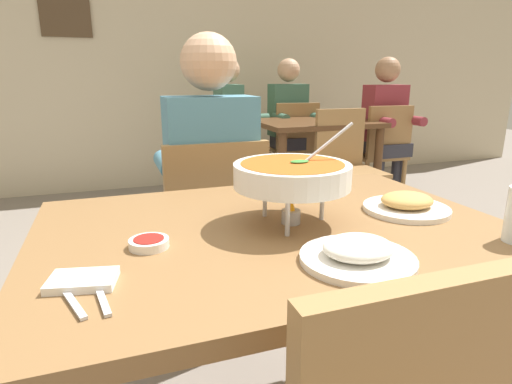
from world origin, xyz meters
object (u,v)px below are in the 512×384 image
Objects in this scene: rice_plate at (358,253)px; patron_bg_right at (233,120)px; diner_main at (210,174)px; patron_bg_left at (289,118)px; chair_bg_left at (294,142)px; patron_bg_middle at (386,122)px; curry_bowl at (292,176)px; dining_table_main at (275,268)px; chair_bg_corner at (345,160)px; dining_table_far at (314,137)px; chair_bg_middle at (382,149)px; chair_bg_right at (240,145)px; appetizer_plate at (406,205)px; chair_diner_main at (213,229)px; sauce_dish at (149,243)px.

rice_plate is 0.18× the size of patron_bg_right.
diner_main is 2.51m from patron_bg_left.
chair_bg_left is 0.69× the size of patron_bg_middle.
patron_bg_right is at bearing 76.72° from curry_bowl.
dining_table_main is 2.29m from chair_bg_corner.
chair_bg_corner is (0.03, -0.49, -0.12)m from dining_table_far.
dining_table_far is 1.11× the size of chair_bg_middle.
dining_table_far is 1.11× the size of chair_bg_right.
patron_bg_middle is (0.68, -0.08, 0.11)m from dining_table_far.
dining_table_main is 1.33× the size of chair_bg_right.
appetizer_plate is 0.27× the size of chair_bg_corner.
chair_diner_main is 2.29m from chair_bg_right.
curry_bowl is 3.69× the size of sauce_dish.
curry_bowl is at bearing -130.38° from chair_bg_middle.
chair_bg_left is (0.03, 0.48, -0.12)m from dining_table_far.
patron_bg_left is (0.91, 2.90, -0.05)m from appetizer_plate.
appetizer_plate is 2.67× the size of sauce_dish.
patron_bg_left is (0.52, 0.02, 0.24)m from chair_bg_right.
appetizer_plate is at bearing 2.00° from sauce_dish.
dining_table_far is at bearing 50.72° from diner_main.
curry_bowl is 1.39× the size of rice_plate.
chair_bg_corner is 1.06m from patron_bg_left.
diner_main is at bearing -121.40° from patron_bg_left.
diner_main is at bearing -122.75° from chair_bg_left.
curry_bowl reaches higher than dining_table_main.
sauce_dish is (-0.32, -0.04, 0.13)m from dining_table_main.
appetizer_plate is at bearing -62.47° from diner_main.
patron_bg_left is at bearing 132.08° from chair_bg_middle.
rice_plate is 2.48m from chair_bg_corner.
rice_plate is at bearing -111.32° from patron_bg_left.
sauce_dish is at bearing -119.11° from patron_bg_left.
rice_plate reaches higher than sauce_dish.
sauce_dish is 0.10× the size of chair_bg_right.
patron_bg_right is at bearing 78.36° from rice_plate.
chair_diner_main is 10.00× the size of sauce_dish.
patron_bg_right is (-0.61, 0.08, 0.24)m from chair_bg_left.
curry_bowl is 2.99m from patron_bg_right.
dining_table_main is at bearing -90.00° from chair_diner_main.
chair_bg_corner is 1.23m from patron_bg_right.
appetizer_plate is at bearing -107.42° from patron_bg_left.
chair_diner_main is at bearing -128.71° from dining_table_far.
rice_plate is 1.00× the size of appetizer_plate.
sauce_dish is at bearing 150.82° from rice_plate.
sauce_dish is at bearing -112.34° from diner_main.
chair_bg_right is (1.11, 2.91, -0.27)m from sauce_dish.
chair_bg_middle is at bearing 55.55° from appetizer_plate.
patron_bg_left is at bearing 58.60° from diner_main.
dining_table_far is 0.76× the size of patron_bg_middle.
chair_diner_main reaches higher than dining_table_far.
diner_main reaches higher than chair_bg_left.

